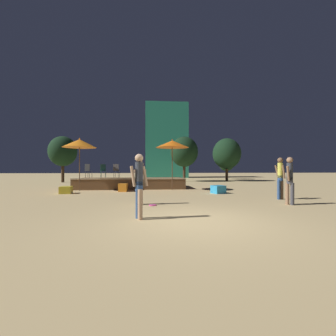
% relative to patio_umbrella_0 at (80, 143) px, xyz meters
% --- Properties ---
extents(ground_plane, '(120.00, 120.00, 0.00)m').
position_rel_patio_umbrella_0_xyz_m(ground_plane, '(5.39, -8.39, -2.89)').
color(ground_plane, tan).
extents(wooden_deck, '(7.22, 3.13, 0.75)m').
position_rel_patio_umbrella_0_xyz_m(wooden_deck, '(2.99, 1.78, -2.55)').
color(wooden_deck, brown).
rests_on(wooden_deck, ground).
extents(patio_umbrella_0, '(2.00, 2.00, 3.22)m').
position_rel_patio_umbrella_0_xyz_m(patio_umbrella_0, '(0.00, 0.00, 0.00)').
color(patio_umbrella_0, brown).
rests_on(patio_umbrella_0, ground).
extents(patio_umbrella_1, '(2.05, 2.05, 3.19)m').
position_rel_patio_umbrella_0_xyz_m(patio_umbrella_1, '(5.69, -0.15, -0.00)').
color(patio_umbrella_1, brown).
rests_on(patio_umbrella_1, ground).
extents(cube_seat_0, '(0.63, 0.63, 0.38)m').
position_rel_patio_umbrella_0_xyz_m(cube_seat_0, '(-0.24, -1.57, -2.70)').
color(cube_seat_0, yellow).
rests_on(cube_seat_0, ground).
extents(cube_seat_1, '(0.78, 0.78, 0.43)m').
position_rel_patio_umbrella_0_xyz_m(cube_seat_1, '(8.00, -2.17, -2.67)').
color(cube_seat_1, '#2D9EDB').
rests_on(cube_seat_1, ground).
extents(cube_seat_2, '(0.53, 0.53, 0.48)m').
position_rel_patio_umbrella_0_xyz_m(cube_seat_2, '(2.72, -0.79, -2.65)').
color(cube_seat_2, orange).
rests_on(cube_seat_2, ground).
extents(person_0, '(0.51, 0.29, 1.75)m').
position_rel_patio_umbrella_0_xyz_m(person_0, '(3.96, -8.04, -1.93)').
color(person_0, tan).
rests_on(person_0, ground).
extents(person_1, '(0.47, 0.29, 1.64)m').
position_rel_patio_umbrella_0_xyz_m(person_1, '(3.93, -5.60, -2.02)').
color(person_1, '#997051').
rests_on(person_1, ground).
extents(person_2, '(0.30, 0.56, 1.84)m').
position_rel_patio_umbrella_0_xyz_m(person_2, '(9.99, -4.72, -1.86)').
color(person_2, '#2D4C7F').
rests_on(person_2, ground).
extents(person_3, '(0.47, 0.41, 1.78)m').
position_rel_patio_umbrella_0_xyz_m(person_3, '(9.48, -6.15, -1.91)').
color(person_3, '#997051').
rests_on(person_3, ground).
extents(bistro_chair_0, '(0.43, 0.43, 0.90)m').
position_rel_patio_umbrella_0_xyz_m(bistro_chair_0, '(1.08, 1.68, -1.60)').
color(bistro_chair_0, '#1E4C47').
rests_on(bistro_chair_0, wooden_deck).
extents(bistro_chair_1, '(0.41, 0.41, 0.90)m').
position_rel_patio_umbrella_0_xyz_m(bistro_chair_1, '(2.07, 1.02, -1.60)').
color(bistro_chair_1, '#47474C').
rests_on(bistro_chair_1, wooden_deck).
extents(bistro_chair_2, '(0.43, 0.43, 0.90)m').
position_rel_patio_umbrella_0_xyz_m(bistro_chair_2, '(0.17, 1.24, -1.60)').
color(bistro_chair_2, '#2D3338').
rests_on(bistro_chair_2, wooden_deck).
extents(frisbee_disc, '(0.27, 0.27, 0.03)m').
position_rel_patio_umbrella_0_xyz_m(frisbee_disc, '(4.37, -5.90, -2.87)').
color(frisbee_disc, '#E54C99').
rests_on(frisbee_disc, ground).
extents(background_tree_0, '(2.89, 2.89, 4.70)m').
position_rel_patio_umbrella_0_xyz_m(background_tree_0, '(7.92, 9.18, 0.21)').
color(background_tree_0, '#3D2B1C').
rests_on(background_tree_0, ground).
extents(background_tree_1, '(3.00, 3.00, 4.61)m').
position_rel_patio_umbrella_0_xyz_m(background_tree_1, '(12.63, 9.50, 0.06)').
color(background_tree_1, '#3D2B1C').
rests_on(background_tree_1, ground).
extents(background_tree_2, '(1.97, 1.97, 3.18)m').
position_rel_patio_umbrella_0_xyz_m(background_tree_2, '(13.98, 13.40, -0.81)').
color(background_tree_2, '#3D2B1C').
rests_on(background_tree_2, ground).
extents(background_tree_3, '(2.66, 2.66, 4.49)m').
position_rel_patio_umbrella_0_xyz_m(background_tree_3, '(-4.13, 8.51, 0.13)').
color(background_tree_3, '#3D2B1C').
rests_on(background_tree_3, ground).
extents(distant_building, '(6.17, 3.97, 10.90)m').
position_rel_patio_umbrella_0_xyz_m(distant_building, '(6.83, 19.56, 2.56)').
color(distant_building, teal).
rests_on(distant_building, ground).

